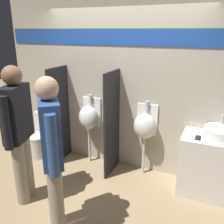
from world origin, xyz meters
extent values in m
plane|color=#997F5B|center=(0.00, 0.00, 0.00)|extent=(16.00, 16.00, 0.00)
cube|color=#B2A893|center=(0.00, 0.60, 1.35)|extent=(4.16, 0.06, 2.70)
cube|color=#1E479E|center=(0.00, 0.56, 2.08)|extent=(4.08, 0.01, 0.24)
cube|color=silver|center=(1.52, 0.31, 0.42)|extent=(1.03, 0.53, 0.84)
cylinder|color=white|center=(1.47, 0.36, 0.91)|extent=(0.43, 0.43, 0.12)
cylinder|color=silver|center=(1.47, 0.51, 1.04)|extent=(0.03, 0.03, 0.14)
cube|color=black|center=(1.21, 0.20, 0.85)|extent=(0.07, 0.14, 0.01)
cube|color=black|center=(-1.02, 0.30, 0.81)|extent=(0.03, 0.54, 1.62)
cube|color=black|center=(-0.06, 0.30, 0.81)|extent=(0.03, 0.54, 1.62)
cylinder|color=silver|center=(-0.54, 0.43, 0.31)|extent=(0.04, 0.04, 0.62)
ellipsoid|color=white|center=(-0.54, 0.43, 0.80)|extent=(0.34, 0.25, 0.40)
cube|color=white|center=(-0.54, 0.56, 0.86)|extent=(0.33, 0.02, 0.50)
cylinder|color=silver|center=(-0.54, 0.52, 1.09)|extent=(0.06, 0.06, 0.16)
cylinder|color=silver|center=(0.42, 0.43, 0.31)|extent=(0.04, 0.04, 0.62)
ellipsoid|color=white|center=(0.42, 0.43, 0.80)|extent=(0.34, 0.25, 0.40)
cube|color=white|center=(0.42, 0.56, 0.86)|extent=(0.33, 0.02, 0.50)
cylinder|color=silver|center=(0.42, 0.52, 1.09)|extent=(0.06, 0.06, 0.16)
cylinder|color=white|center=(-1.50, 0.21, 0.19)|extent=(0.37, 0.37, 0.37)
torus|color=white|center=(-1.50, 0.21, 0.38)|extent=(0.38, 0.38, 0.04)
cube|color=white|center=(-1.50, 0.48, 0.56)|extent=(0.34, 0.16, 0.39)
cylinder|color=silver|center=(-1.50, 0.46, 0.84)|extent=(0.06, 0.06, 0.14)
cylinder|color=gray|center=(-0.07, -1.15, 0.43)|extent=(0.16, 0.16, 0.86)
cylinder|color=gray|center=(-0.18, -1.02, 0.43)|extent=(0.16, 0.16, 0.86)
cube|color=#2D4C84|center=(-0.13, -1.08, 1.20)|extent=(0.44, 0.47, 0.68)
cylinder|color=#2D4C84|center=(0.04, -1.28, 1.16)|extent=(0.11, 0.11, 0.62)
cylinder|color=#2D4C84|center=(-0.29, -0.89, 1.16)|extent=(0.11, 0.11, 0.62)
sphere|color=tan|center=(-0.13, -1.08, 1.65)|extent=(0.23, 0.23, 0.23)
cylinder|color=gray|center=(-0.82, -0.88, 0.44)|extent=(0.16, 0.16, 0.87)
cylinder|color=gray|center=(-0.87, -0.72, 0.44)|extent=(0.16, 0.16, 0.87)
cube|color=black|center=(-0.84, -0.80, 1.22)|extent=(0.33, 0.49, 0.69)
cylinder|color=black|center=(-0.76, -1.05, 1.18)|extent=(0.11, 0.11, 0.63)
cylinder|color=black|center=(-0.92, -0.55, 1.18)|extent=(0.11, 0.11, 0.63)
sphere|color=brown|center=(-0.84, -0.80, 1.68)|extent=(0.24, 0.24, 0.24)
camera|label=1|loc=(1.39, -2.96, 2.18)|focal=40.00mm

